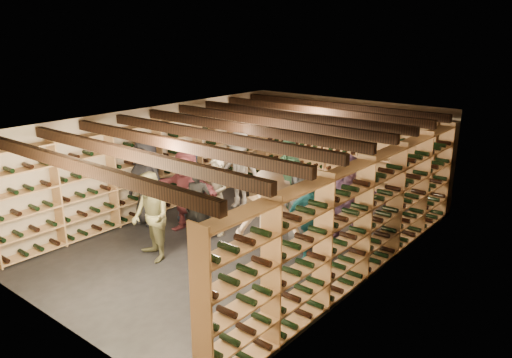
{
  "coord_description": "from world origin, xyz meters",
  "views": [
    {
      "loc": [
        6.05,
        -7.08,
        4.08
      ],
      "look_at": [
        0.13,
        0.2,
        1.23
      ],
      "focal_mm": 35.0,
      "sensor_mm": 36.0,
      "label": 1
    }
  ],
  "objects_px": {
    "person_4": "(312,221)",
    "person_11": "(347,198)",
    "crate_stack_left": "(261,188)",
    "crate_stack_right": "(258,206)",
    "crate_loose": "(302,217)",
    "person_1": "(198,206)",
    "person_9": "(238,171)",
    "person_0": "(147,182)",
    "person_10": "(288,182)",
    "person_5": "(186,191)",
    "person_2": "(151,217)",
    "person_6": "(189,182)",
    "person_7": "(217,197)",
    "person_3": "(269,225)",
    "person_12": "(302,206)"
  },
  "relations": [
    {
      "from": "person_4",
      "to": "person_10",
      "type": "height_order",
      "value": "person_10"
    },
    {
      "from": "crate_loose",
      "to": "person_10",
      "type": "distance_m",
      "value": 0.95
    },
    {
      "from": "crate_stack_right",
      "to": "person_9",
      "type": "xyz_separation_m",
      "value": [
        -0.59,
        0.0,
        0.73
      ]
    },
    {
      "from": "person_4",
      "to": "person_11",
      "type": "distance_m",
      "value": 1.4
    },
    {
      "from": "crate_stack_left",
      "to": "person_5",
      "type": "bearing_deg",
      "value": -87.07
    },
    {
      "from": "person_4",
      "to": "person_7",
      "type": "height_order",
      "value": "person_4"
    },
    {
      "from": "person_9",
      "to": "person_10",
      "type": "distance_m",
      "value": 1.51
    },
    {
      "from": "person_6",
      "to": "crate_loose",
      "type": "bearing_deg",
      "value": 60.85
    },
    {
      "from": "person_10",
      "to": "person_11",
      "type": "xyz_separation_m",
      "value": [
        1.35,
        0.13,
        -0.09
      ]
    },
    {
      "from": "crate_stack_right",
      "to": "person_5",
      "type": "height_order",
      "value": "person_5"
    },
    {
      "from": "person_7",
      "to": "person_11",
      "type": "xyz_separation_m",
      "value": [
        2.17,
        1.47,
        0.06
      ]
    },
    {
      "from": "person_9",
      "to": "person_10",
      "type": "bearing_deg",
      "value": -12.89
    },
    {
      "from": "crate_stack_left",
      "to": "person_11",
      "type": "height_order",
      "value": "person_11"
    },
    {
      "from": "person_3",
      "to": "person_11",
      "type": "bearing_deg",
      "value": 68.4
    },
    {
      "from": "crate_stack_right",
      "to": "person_2",
      "type": "height_order",
      "value": "person_2"
    },
    {
      "from": "crate_loose",
      "to": "person_6",
      "type": "bearing_deg",
      "value": -141.1
    },
    {
      "from": "person_1",
      "to": "person_9",
      "type": "distance_m",
      "value": 2.14
    },
    {
      "from": "person_10",
      "to": "person_11",
      "type": "distance_m",
      "value": 1.36
    },
    {
      "from": "person_2",
      "to": "person_9",
      "type": "bearing_deg",
      "value": 119.05
    },
    {
      "from": "person_6",
      "to": "person_12",
      "type": "relative_size",
      "value": 1.11
    },
    {
      "from": "person_7",
      "to": "person_12",
      "type": "distance_m",
      "value": 1.76
    },
    {
      "from": "crate_stack_right",
      "to": "person_7",
      "type": "bearing_deg",
      "value": -85.78
    },
    {
      "from": "crate_loose",
      "to": "person_10",
      "type": "height_order",
      "value": "person_10"
    },
    {
      "from": "crate_stack_right",
      "to": "person_1",
      "type": "bearing_deg",
      "value": -86.5
    },
    {
      "from": "crate_stack_left",
      "to": "person_0",
      "type": "xyz_separation_m",
      "value": [
        -0.86,
        -2.82,
        0.68
      ]
    },
    {
      "from": "crate_loose",
      "to": "person_0",
      "type": "bearing_deg",
      "value": -139.71
    },
    {
      "from": "person_4",
      "to": "person_2",
      "type": "bearing_deg",
      "value": -165.53
    },
    {
      "from": "person_11",
      "to": "person_12",
      "type": "bearing_deg",
      "value": -133.36
    },
    {
      "from": "crate_stack_left",
      "to": "person_5",
      "type": "relative_size",
      "value": 0.33
    },
    {
      "from": "crate_stack_right",
      "to": "person_6",
      "type": "height_order",
      "value": "person_6"
    },
    {
      "from": "crate_stack_right",
      "to": "person_0",
      "type": "relative_size",
      "value": 0.31
    },
    {
      "from": "person_5",
      "to": "person_10",
      "type": "bearing_deg",
      "value": 36.64
    },
    {
      "from": "person_4",
      "to": "person_5",
      "type": "bearing_deg",
      "value": 165.82
    },
    {
      "from": "person_4",
      "to": "person_6",
      "type": "bearing_deg",
      "value": 157.52
    },
    {
      "from": "crate_stack_left",
      "to": "person_1",
      "type": "relative_size",
      "value": 0.37
    },
    {
      "from": "crate_stack_right",
      "to": "person_11",
      "type": "distance_m",
      "value": 2.38
    },
    {
      "from": "person_7",
      "to": "person_10",
      "type": "distance_m",
      "value": 1.57
    },
    {
      "from": "crate_stack_left",
      "to": "person_10",
      "type": "xyz_separation_m",
      "value": [
        1.53,
        -1.0,
        0.7
      ]
    },
    {
      "from": "person_3",
      "to": "person_9",
      "type": "bearing_deg",
      "value": 122.28
    },
    {
      "from": "crate_stack_left",
      "to": "crate_loose",
      "type": "relative_size",
      "value": 1.14
    },
    {
      "from": "person_4",
      "to": "person_9",
      "type": "xyz_separation_m",
      "value": [
        -2.93,
        1.4,
        0.09
      ]
    },
    {
      "from": "person_1",
      "to": "person_4",
      "type": "xyz_separation_m",
      "value": [
        2.22,
        0.62,
        0.06
      ]
    },
    {
      "from": "person_1",
      "to": "person_10",
      "type": "bearing_deg",
      "value": 45.91
    },
    {
      "from": "person_7",
      "to": "crate_loose",
      "type": "bearing_deg",
      "value": 68.06
    },
    {
      "from": "person_5",
      "to": "person_2",
      "type": "bearing_deg",
      "value": -82.57
    },
    {
      "from": "crate_stack_left",
      "to": "person_4",
      "type": "height_order",
      "value": "person_4"
    },
    {
      "from": "crate_stack_right",
      "to": "crate_loose",
      "type": "distance_m",
      "value": 1.11
    },
    {
      "from": "person_0",
      "to": "person_10",
      "type": "xyz_separation_m",
      "value": [
        2.39,
        1.83,
        0.02
      ]
    },
    {
      "from": "crate_loose",
      "to": "person_10",
      "type": "bearing_deg",
      "value": -115.35
    },
    {
      "from": "person_5",
      "to": "person_11",
      "type": "distance_m",
      "value": 3.26
    }
  ]
}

